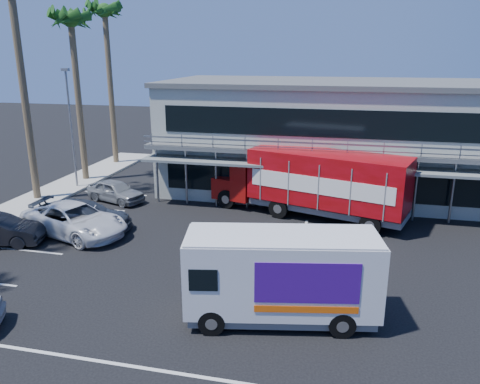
# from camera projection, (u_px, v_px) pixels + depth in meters

# --- Properties ---
(ground) EXTENTS (120.00, 120.00, 0.00)m
(ground) POSITION_uv_depth(u_px,v_px,m) (241.00, 282.00, 19.24)
(ground) COLOR black
(ground) RESTS_ON ground
(building) EXTENTS (22.40, 12.00, 7.30)m
(building) POSITION_uv_depth(u_px,v_px,m) (333.00, 136.00, 31.50)
(building) COLOR #9EA496
(building) RESTS_ON ground
(curb_strip) EXTENTS (3.00, 32.00, 0.16)m
(curb_strip) POSITION_uv_depth(u_px,v_px,m) (20.00, 208.00, 28.05)
(curb_strip) COLOR #A5A399
(curb_strip) RESTS_ON ground
(palm_e) EXTENTS (2.80, 2.80, 12.25)m
(palm_e) POSITION_uv_depth(u_px,v_px,m) (72.00, 29.00, 31.51)
(palm_e) COLOR brown
(palm_e) RESTS_ON ground
(palm_f) EXTENTS (2.80, 2.80, 13.25)m
(palm_f) POSITION_uv_depth(u_px,v_px,m) (105.00, 20.00, 36.48)
(palm_f) COLOR brown
(palm_f) RESTS_ON ground
(light_pole_far) EXTENTS (0.50, 0.25, 8.09)m
(light_pole_far) POSITION_uv_depth(u_px,v_px,m) (71.00, 124.00, 31.28)
(light_pole_far) COLOR gray
(light_pole_far) RESTS_ON ground
(red_truck) EXTENTS (11.58, 5.88, 3.81)m
(red_truck) POSITION_uv_depth(u_px,v_px,m) (314.00, 181.00, 26.31)
(red_truck) COLOR maroon
(red_truck) RESTS_ON ground
(white_van) EXTENTS (6.88, 3.46, 3.21)m
(white_van) POSITION_uv_depth(u_px,v_px,m) (281.00, 276.00, 16.07)
(white_van) COLOR silver
(white_van) RESTS_ON ground
(parked_car_c) EXTENTS (6.39, 4.33, 1.63)m
(parked_car_c) POSITION_uv_depth(u_px,v_px,m) (74.00, 220.00, 24.01)
(parked_car_c) COLOR white
(parked_car_c) RESTS_ON ground
(parked_car_d) EXTENTS (5.24, 2.16, 1.52)m
(parked_car_d) POSITION_uv_depth(u_px,v_px,m) (83.00, 216.00, 24.81)
(parked_car_d) COLOR #2E353E
(parked_car_d) RESTS_ON ground
(parked_car_e) EXTENTS (4.30, 2.85, 1.36)m
(parked_car_e) POSITION_uv_depth(u_px,v_px,m) (116.00, 191.00, 29.48)
(parked_car_e) COLOR gray
(parked_car_e) RESTS_ON ground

